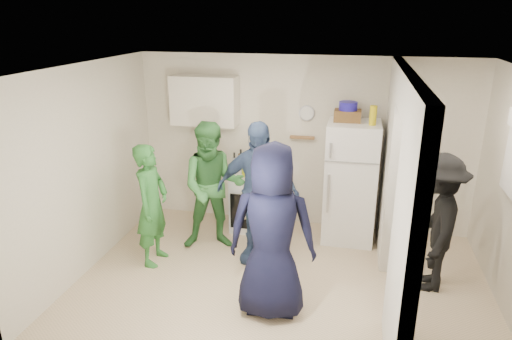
{
  "coord_description": "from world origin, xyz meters",
  "views": [
    {
      "loc": [
        0.72,
        -4.65,
        3.04
      ],
      "look_at": [
        -0.4,
        0.4,
        1.25
      ],
      "focal_mm": 32.0,
      "sensor_mm": 36.0,
      "label": 1
    }
  ],
  "objects": [
    {
      "name": "floor",
      "position": [
        0.0,
        0.0,
        0.0
      ],
      "size": [
        4.8,
        4.8,
        0.0
      ],
      "primitive_type": "plane",
      "color": "beige",
      "rests_on": "ground"
    },
    {
      "name": "wall_back",
      "position": [
        0.0,
        1.7,
        1.25
      ],
      "size": [
        4.8,
        0.0,
        4.8
      ],
      "primitive_type": "plane",
      "rotation": [
        1.57,
        0.0,
        0.0
      ],
      "color": "silver",
      "rests_on": "floor"
    },
    {
      "name": "wall_front",
      "position": [
        0.0,
        -1.7,
        1.25
      ],
      "size": [
        4.8,
        0.0,
        4.8
      ],
      "primitive_type": "plane",
      "rotation": [
        -1.57,
        0.0,
        0.0
      ],
      "color": "silver",
      "rests_on": "floor"
    },
    {
      "name": "wall_left",
      "position": [
        -2.4,
        0.0,
        1.25
      ],
      "size": [
        0.0,
        3.4,
        3.4
      ],
      "primitive_type": "plane",
      "rotation": [
        1.57,
        0.0,
        1.57
      ],
      "color": "silver",
      "rests_on": "floor"
    },
    {
      "name": "ceiling",
      "position": [
        0.0,
        0.0,
        2.5
      ],
      "size": [
        4.8,
        4.8,
        0.0
      ],
      "primitive_type": "plane",
      "rotation": [
        3.14,
        0.0,
        0.0
      ],
      "color": "white",
      "rests_on": "wall_back"
    },
    {
      "name": "partition_pier_back",
      "position": [
        1.2,
        1.1,
        1.25
      ],
      "size": [
        0.12,
        1.2,
        2.5
      ],
      "primitive_type": "cube",
      "color": "silver",
      "rests_on": "floor"
    },
    {
      "name": "partition_pier_front",
      "position": [
        1.2,
        -1.1,
        1.25
      ],
      "size": [
        0.12,
        1.2,
        2.5
      ],
      "primitive_type": "cube",
      "color": "silver",
      "rests_on": "floor"
    },
    {
      "name": "partition_header",
      "position": [
        1.2,
        0.0,
        2.3
      ],
      "size": [
        0.12,
        1.0,
        0.4
      ],
      "primitive_type": "cube",
      "color": "silver",
      "rests_on": "partition_pier_back"
    },
    {
      "name": "stove",
      "position": [
        -0.6,
        1.37,
        0.44
      ],
      "size": [
        0.74,
        0.61,
        0.88
      ],
      "primitive_type": "cube",
      "color": "white",
      "rests_on": "floor"
    },
    {
      "name": "upper_cabinet",
      "position": [
        -1.4,
        1.52,
        1.85
      ],
      "size": [
        0.95,
        0.34,
        0.7
      ],
      "primitive_type": "cube",
      "color": "silver",
      "rests_on": "wall_back"
    },
    {
      "name": "fridge",
      "position": [
        0.72,
        1.34,
        0.84
      ],
      "size": [
        0.69,
        0.67,
        1.68
      ],
      "primitive_type": "cube",
      "color": "white",
      "rests_on": "floor"
    },
    {
      "name": "wicker_basket",
      "position": [
        0.62,
        1.39,
        1.75
      ],
      "size": [
        0.35,
        0.25,
        0.15
      ],
      "primitive_type": "cube",
      "color": "brown",
      "rests_on": "fridge"
    },
    {
      "name": "blue_bowl",
      "position": [
        0.62,
        1.39,
        1.88
      ],
      "size": [
        0.24,
        0.24,
        0.11
      ],
      "primitive_type": "cylinder",
      "color": "#1E1698",
      "rests_on": "wicker_basket"
    },
    {
      "name": "yellow_cup_stack_top",
      "position": [
        0.94,
        1.24,
        1.8
      ],
      "size": [
        0.09,
        0.09,
        0.25
      ],
      "primitive_type": "cylinder",
      "color": "yellow",
      "rests_on": "fridge"
    },
    {
      "name": "wall_clock",
      "position": [
        0.05,
        1.68,
        1.7
      ],
      "size": [
        0.22,
        0.02,
        0.22
      ],
      "primitive_type": "cylinder",
      "rotation": [
        1.57,
        0.0,
        0.0
      ],
      "color": "white",
      "rests_on": "wall_back"
    },
    {
      "name": "spice_shelf",
      "position": [
        0.0,
        1.65,
        1.35
      ],
      "size": [
        0.35,
        0.08,
        0.03
      ],
      "primitive_type": "cube",
      "color": "olive",
      "rests_on": "wall_back"
    },
    {
      "name": "yellow_cup_stack_stove",
      "position": [
        -0.72,
        1.15,
        1.0
      ],
      "size": [
        0.09,
        0.09,
        0.25
      ],
      "primitive_type": "cylinder",
      "color": "yellow",
      "rests_on": "stove"
    },
    {
      "name": "red_cup",
      "position": [
        -0.38,
        1.17,
        0.94
      ],
      "size": [
        0.09,
        0.09,
        0.12
      ],
      "primitive_type": "cylinder",
      "color": "red",
      "rests_on": "stove"
    },
    {
      "name": "person_green_left",
      "position": [
        -1.67,
        0.14,
        0.78
      ],
      "size": [
        0.39,
        0.58,
        1.56
      ],
      "primitive_type": "imported",
      "rotation": [
        0.0,
        0.0,
        1.54
      ],
      "color": "#317B32",
      "rests_on": "floor"
    },
    {
      "name": "person_green_center",
      "position": [
        -1.04,
        0.69,
        0.87
      ],
      "size": [
        0.99,
        0.87,
        1.74
      ],
      "primitive_type": "imported",
      "rotation": [
        0.0,
        0.0,
        0.28
      ],
      "color": "#3C8138",
      "rests_on": "floor"
    },
    {
      "name": "person_denim",
      "position": [
        -0.4,
        0.48,
        0.92
      ],
      "size": [
        1.12,
        0.57,
        1.84
      ],
      "primitive_type": "imported",
      "rotation": [
        0.0,
        0.0,
        -0.12
      ],
      "color": "#365375",
      "rests_on": "floor"
    },
    {
      "name": "person_navy",
      "position": [
        -0.02,
        -0.56,
        0.94
      ],
      "size": [
        0.95,
        0.66,
        1.87
      ],
      "primitive_type": "imported",
      "rotation": [
        0.0,
        0.0,
        -3.07
      ],
      "color": "black",
      "rests_on": "floor"
    },
    {
      "name": "person_nook",
      "position": [
        1.69,
        0.31,
        0.81
      ],
      "size": [
        0.72,
        1.11,
        1.61
      ],
      "primitive_type": "imported",
      "rotation": [
        0.0,
        0.0,
        -1.69
      ],
      "color": "black",
      "rests_on": "floor"
    },
    {
      "name": "bottle_a",
      "position": [
        -0.87,
        1.5,
        1.02
      ],
      "size": [
        0.08,
        0.08,
        0.28
      ],
      "primitive_type": "cylinder",
      "color": "brown",
      "rests_on": "stove"
    },
    {
      "name": "bottle_b",
      "position": [
        -0.77,
        1.27,
        1.01
      ],
      "size": [
        0.07,
        0.07,
        0.26
      ],
      "primitive_type": "cylinder",
      "color": "#1D5926",
      "rests_on": "stove"
    },
    {
      "name": "bottle_c",
      "position": [
        -0.68,
        1.52,
        1.02
      ],
      "size": [
        0.06,
        0.06,
        0.28
      ],
      "primitive_type": "cylinder",
      "color": "#B1B6C0",
      "rests_on": "stove"
    },
    {
      "name": "bottle_d",
      "position": [
        -0.58,
        1.32,
        1.02
      ],
      "size": [
        0.06,
        0.06,
        0.28
      ],
      "primitive_type": "cylinder",
      "color": "brown",
      "rests_on": "stove"
    },
    {
      "name": "bottle_e",
      "position": [
        -0.48,
        1.54,
        1.03
      ],
      "size": [
        0.08,
        0.08,
        0.31
      ],
      "primitive_type": "cylinder",
      "color": "#A8B4BB",
      "rests_on": "stove"
    },
    {
      "name": "bottle_f",
      "position": [
        -0.44,
        1.37,
        1.04
      ],
      "size": [
        0.07,
        0.07,
        0.33
      ],
      "primitive_type": "cylinder",
      "color": "#163D16",
      "rests_on": "stove"
    },
    {
      "name": "bottle_g",
      "position": [
        -0.33,
        1.51,
        1.0
      ],
      "size": [
        0.06,
        0.06,
        0.25
      ],
      "primitive_type": "cylinder",
      "color": "olive",
      "rests_on": "stove"
    },
    {
      "name": "bottle_h",
      "position": [
        -0.9,
        1.26,
        1.03
      ],
      "size": [
        0.07,
        0.07,
        0.3
      ],
      "primitive_type": "cylinder",
      "color": "#AFB2BB",
      "rests_on": "stove"
    }
  ]
}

